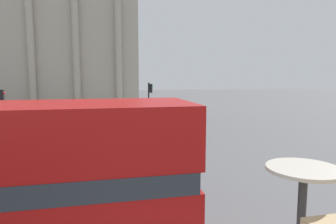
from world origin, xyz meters
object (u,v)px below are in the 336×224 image
Objects in this scene: traffic_light_mid at (1,113)px; traffic_light_far at (150,101)px; plaza_building_left at (39,46)px; cafe_dining_table at (303,191)px; traffic_light_near at (119,132)px; pedestrian_blue at (147,114)px.

traffic_light_far is (9.14, 5.37, 0.09)m from traffic_light_mid.
plaza_building_left is 29.21m from traffic_light_mid.
traffic_light_mid is at bearing -83.82° from plaza_building_left.
plaza_building_left is at bearing 102.86° from cafe_dining_table.
cafe_dining_table is at bearing -84.23° from traffic_light_near.
traffic_light_mid is at bearing 133.48° from traffic_light_near.
plaza_building_left reaches higher than cafe_dining_table.
traffic_light_mid is (-6.07, 6.40, 0.14)m from traffic_light_near.
plaza_building_left reaches higher than traffic_light_far.
plaza_building_left is at bearing 117.97° from traffic_light_far.
plaza_building_left is 36.52m from traffic_light_near.
cafe_dining_table is 0.18× the size of traffic_light_far.
cafe_dining_table is 0.41× the size of pedestrian_blue.
traffic_light_mid reaches higher than traffic_light_near.
traffic_light_near reaches higher than pedestrian_blue.
traffic_light_near is at bearing -104.58° from traffic_light_far.
traffic_light_near is 16.99m from pedestrian_blue.
traffic_light_mid is 0.96× the size of traffic_light_far.
traffic_light_far is (12.21, -22.99, -6.22)m from plaza_building_left.
cafe_dining_table is at bearing -66.14° from traffic_light_mid.
traffic_light_far is at bearing 30.44° from traffic_light_mid.
traffic_light_far reaches higher than pedestrian_blue.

